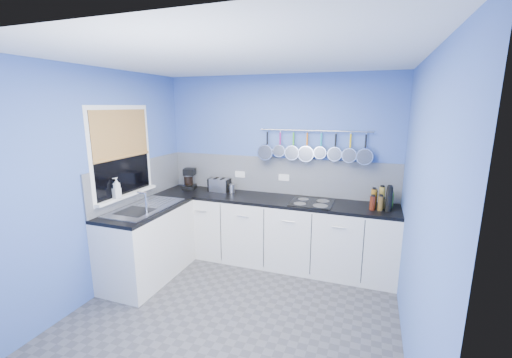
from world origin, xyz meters
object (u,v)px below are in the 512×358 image
Objects in this scene: soap_bottle_b at (116,191)px; hob at (312,203)px; coffee_maker at (189,179)px; toaster at (219,185)px; paper_towel at (189,179)px; soap_bottle_a at (117,188)px; canister at (232,189)px.

soap_bottle_b is 2.34m from hob.
coffee_maker is 0.58× the size of hob.
paper_towel is at bearing -177.91° from toaster.
soap_bottle_b is at bearing -90.00° from soap_bottle_a.
canister is (0.69, -0.02, -0.08)m from paper_towel.
paper_towel is 0.70m from canister.
hob is (2.08, 1.03, -0.26)m from soap_bottle_a.
coffee_maker is (0.26, 1.16, -0.12)m from soap_bottle_a.
hob is (1.15, -0.14, -0.05)m from canister.
soap_bottle_b reaches higher than hob.
toaster is at bearing 58.69° from soap_bottle_b.
toaster is (0.73, 1.20, -0.15)m from soap_bottle_b.
soap_bottle_a is at bearing -101.15° from paper_towel.
soap_bottle_b is 1.43× the size of canister.
paper_towel reaches higher than canister.
coffee_maker is 2.51× the size of canister.
paper_towel is 2.41× the size of canister.
soap_bottle_a is 1.19m from coffee_maker.
paper_towel is (0.23, 1.20, -0.09)m from soap_bottle_b.
paper_towel is 0.55× the size of hob.
coffee_maker is 0.68m from canister.
hob is at bearing -4.95° from paper_towel.
toaster is 0.20m from canister.
soap_bottle_b is 1.51m from canister.
soap_bottle_b is 0.61× the size of toaster.
coffee_maker reaches higher than toaster.
paper_towel is at bearing 175.05° from hob.
soap_bottle_b is at bearing -116.68° from coffee_maker.
paper_towel is at bearing 78.94° from soap_bottle_b.
coffee_maker is at bearing -179.55° from canister.
soap_bottle_b reaches higher than coffee_maker.
hob is (1.82, -0.13, -0.14)m from coffee_maker.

